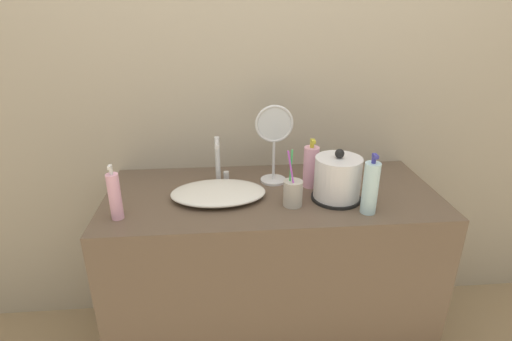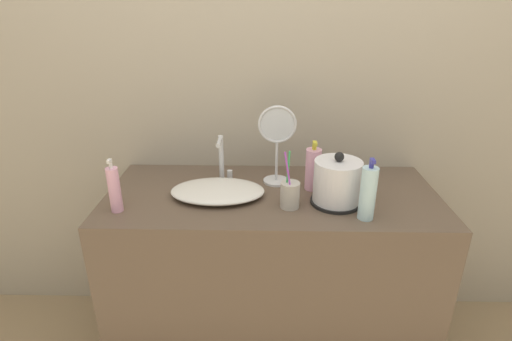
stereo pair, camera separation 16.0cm
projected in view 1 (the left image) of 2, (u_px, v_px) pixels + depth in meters
name	position (u px, v px, depth m)	size (l,w,h in m)	color
wall_back	(265.00, 59.00, 1.74)	(6.00, 0.04, 2.60)	#ADA38E
vanity_counter	(271.00, 272.00, 1.81)	(1.36, 0.59, 0.80)	brown
sink_basin	(218.00, 193.00, 1.59)	(0.38, 0.25, 0.05)	silver
faucet	(219.00, 158.00, 1.71)	(0.06, 0.11, 0.20)	silver
electric_kettle	(337.00, 180.00, 1.56)	(0.20, 0.20, 0.21)	black
toothbrush_cup	(293.00, 193.00, 1.53)	(0.07, 0.07, 0.22)	#B7B2A8
lotion_bottle	(311.00, 167.00, 1.67)	(0.06, 0.06, 0.21)	#EAA8C6
shampoo_bottle	(370.00, 188.00, 1.46)	(0.06, 0.06, 0.23)	silver
mouthwash_bottle	(115.00, 196.00, 1.42)	(0.04, 0.04, 0.21)	#EAA8C6
vanity_mirror	(274.00, 139.00, 1.68)	(0.16, 0.11, 0.34)	silver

